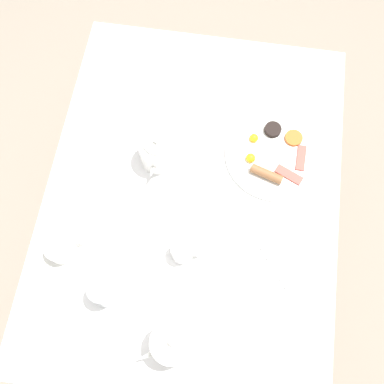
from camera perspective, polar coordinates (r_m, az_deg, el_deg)
ground_plane at (r=2.12m, az=0.00°, el=-7.46°), size 8.00×8.00×0.00m
table at (r=1.45m, az=0.00°, el=-1.26°), size 0.90×1.21×0.76m
breakfast_plate at (r=1.45m, az=10.31°, el=4.72°), size 0.32×0.32×0.04m
teapot_near at (r=1.39m, az=-4.35°, el=5.32°), size 0.11×0.21×0.13m
teapot_far at (r=1.24m, az=-2.41°, el=-18.62°), size 0.18×0.13×0.13m
teacup_with_saucer_left at (r=1.36m, az=-16.23°, el=-6.91°), size 0.13×0.13×0.06m
water_glass_tall at (r=1.29m, az=-11.14°, el=-12.27°), size 0.08×0.08×0.10m
creamer_jug at (r=1.30m, az=-1.23°, el=-7.56°), size 0.09×0.06×0.07m
napkin_folded at (r=1.35m, az=11.77°, el=-8.54°), size 0.16×0.17×0.01m
fork_by_plate at (r=1.36m, az=-17.60°, el=-14.63°), size 0.02×0.18×0.00m
knife_by_plate at (r=1.31m, az=9.45°, el=-21.03°), size 0.23×0.04×0.00m
spoon_for_tea at (r=1.63m, az=-4.00°, el=16.24°), size 0.10×0.13×0.00m
fork_spare at (r=1.62m, az=10.49°, el=14.73°), size 0.14×0.13×0.00m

